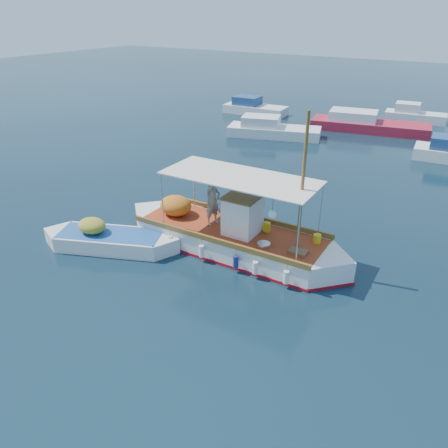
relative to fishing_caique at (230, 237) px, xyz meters
The scene contains 7 objects.
ground 1.20m from the fishing_caique, 35.77° to the right, with size 160.00×160.00×0.00m, color black.
fishing_caique is the anchor object (origin of this frame).
dinghy 5.25m from the fishing_caique, 149.79° to the right, with size 5.75×3.30×1.51m.
bg_boat_nw 18.60m from the fishing_caique, 110.65° to the left, with size 7.69×4.46×1.80m.
bg_boat_n 23.24m from the fishing_caique, 91.39° to the left, with size 9.84×4.37×1.80m.
bg_boat_far_w 26.77m from the fishing_caique, 115.99° to the left, with size 6.19×2.62×1.80m.
bg_boat_far_n 29.02m from the fishing_caique, 85.68° to the left, with size 5.38×2.51×1.80m.
Camera 1 is at (7.60, -13.57, 9.48)m, focal length 35.00 mm.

